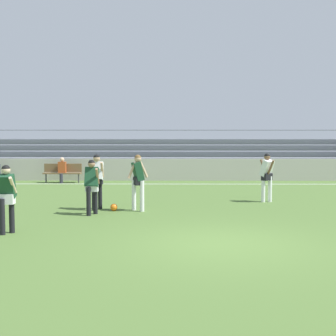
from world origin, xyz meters
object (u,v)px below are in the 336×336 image
(spectator_seated, at_px, (62,168))
(player_white_overlapping, at_px, (267,173))
(player_white_dropping_back, at_px, (97,177))
(player_dark_on_ball, at_px, (6,193))
(player_dark_deep_cover, at_px, (138,177))
(player_dark_trailing_run, at_px, (92,182))
(bench_far_left, at_px, (63,171))
(soccer_ball, at_px, (114,207))
(bleacher_stand, at_px, (139,156))

(spectator_seated, relative_size, player_white_overlapping, 0.72)
(player_white_dropping_back, relative_size, player_white_overlapping, 1.03)
(player_white_overlapping, bearing_deg, player_white_dropping_back, -163.01)
(player_dark_on_ball, bearing_deg, player_white_dropping_back, 66.38)
(player_white_dropping_back, distance_m, player_dark_on_ball, 3.94)
(player_dark_deep_cover, distance_m, player_dark_trailing_run, 1.48)
(bench_far_left, bearing_deg, player_dark_deep_cover, -63.29)
(player_dark_deep_cover, bearing_deg, player_white_dropping_back, 170.91)
(player_dark_on_ball, distance_m, soccer_ball, 4.08)
(bench_far_left, relative_size, player_dark_deep_cover, 1.04)
(bench_far_left, height_order, player_white_dropping_back, player_white_dropping_back)
(bench_far_left, relative_size, spectator_seated, 1.49)
(bench_far_left, height_order, spectator_seated, spectator_seated)
(player_white_dropping_back, xyz_separation_m, player_dark_on_ball, (-1.58, -3.61, -0.06))
(bleacher_stand, height_order, bench_far_left, bleacher_stand)
(bleacher_stand, xyz_separation_m, player_dark_deep_cover, (0.78, -12.04, -0.05))
(player_dark_trailing_run, relative_size, player_white_dropping_back, 0.94)
(bench_far_left, xyz_separation_m, soccer_ball, (3.45, -8.35, -0.44))
(spectator_seated, relative_size, soccer_ball, 5.50)
(bench_far_left, distance_m, spectator_seated, 0.19)
(bench_far_left, distance_m, player_white_overlapping, 10.66)
(player_dark_trailing_run, xyz_separation_m, player_white_dropping_back, (0.00, 0.94, 0.08))
(spectator_seated, distance_m, player_white_dropping_back, 8.53)
(bleacher_stand, height_order, player_dark_trailing_run, bleacher_stand)
(player_dark_trailing_run, height_order, soccer_ball, player_dark_trailing_run)
(spectator_seated, distance_m, player_white_overlapping, 10.58)
(player_dark_trailing_run, height_order, player_white_overlapping, player_white_overlapping)
(player_dark_trailing_run, bearing_deg, spectator_seated, 107.97)
(spectator_seated, bearing_deg, player_white_overlapping, -36.55)
(soccer_ball, bearing_deg, player_white_dropping_back, 157.33)
(player_dark_deep_cover, height_order, player_dark_on_ball, player_dark_deep_cover)
(bleacher_stand, bearing_deg, player_white_overlapping, -63.33)
(player_dark_deep_cover, xyz_separation_m, player_white_overlapping, (4.31, 1.92, -0.03))
(soccer_ball, bearing_deg, player_white_overlapping, 21.03)
(bleacher_stand, distance_m, player_white_dropping_back, 11.84)
(bleacher_stand, distance_m, spectator_seated, 5.14)
(player_dark_deep_cover, distance_m, player_white_dropping_back, 1.30)
(spectator_seated, distance_m, player_dark_trailing_run, 9.41)
(player_dark_deep_cover, distance_m, player_white_overlapping, 4.71)
(bleacher_stand, height_order, player_white_dropping_back, bleacher_stand)
(spectator_seated, bearing_deg, soccer_ball, -67.26)
(player_dark_deep_cover, bearing_deg, player_dark_on_ball, -130.12)
(bleacher_stand, bearing_deg, bench_far_left, -132.66)
(spectator_seated, bearing_deg, bench_far_left, 90.00)
(bleacher_stand, xyz_separation_m, soccer_ball, (0.04, -12.06, -0.97))
(spectator_seated, bearing_deg, bleacher_stand, 48.22)
(spectator_seated, xyz_separation_m, soccer_ball, (3.45, -8.24, -0.59))
(spectator_seated, distance_m, player_dark_deep_cover, 9.23)
(bench_far_left, distance_m, soccer_ball, 9.05)
(player_white_dropping_back, height_order, player_dark_on_ball, player_white_dropping_back)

